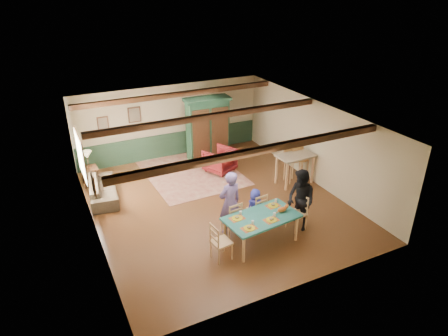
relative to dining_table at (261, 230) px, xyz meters
name	(u,v)px	position (x,y,z in m)	size (l,w,h in m)	color
floor	(217,203)	(-0.18, 2.26, -0.38)	(8.00, 8.00, 0.00)	#4B2915
wall_back	(170,121)	(-0.18, 6.26, 0.97)	(7.00, 0.02, 2.70)	beige
wall_left	(90,188)	(-3.68, 2.26, 0.97)	(0.02, 8.00, 2.70)	beige
wall_right	(315,142)	(3.32, 2.26, 0.97)	(0.02, 8.00, 2.70)	beige
ceiling	(216,118)	(-0.18, 2.26, 2.32)	(7.00, 8.00, 0.02)	white
wainscot_back	(172,144)	(-0.18, 6.24, 0.07)	(6.95, 0.03, 0.90)	#1D3624
ceiling_beam_front	(259,151)	(-0.18, -0.04, 2.23)	(6.95, 0.16, 0.16)	black
ceiling_beam_mid	(210,117)	(-0.18, 2.66, 2.23)	(6.95, 0.16, 0.16)	black
ceiling_beam_back	(178,94)	(-0.18, 5.26, 2.23)	(6.95, 0.16, 0.16)	black
window_left	(80,156)	(-3.65, 3.96, 1.17)	(0.06, 1.60, 1.30)	white
picture_left_wall	(93,184)	(-3.65, 1.66, 1.37)	(0.04, 0.42, 0.52)	gray
picture_back_a	(134,115)	(-1.48, 6.23, 1.42)	(0.45, 0.04, 0.55)	gray
picture_back_b	(103,123)	(-2.58, 6.23, 1.27)	(0.38, 0.04, 0.48)	gray
dining_table	(261,230)	(0.00, 0.00, 0.00)	(1.85, 1.03, 0.77)	#226E65
dining_chair_far_left	(231,217)	(-0.49, 0.69, 0.10)	(0.43, 0.45, 0.97)	tan
dining_chair_far_right	(257,209)	(0.33, 0.78, 0.10)	(0.43, 0.45, 0.97)	tan
dining_chair_end_left	(221,241)	(-1.17, -0.13, 0.10)	(0.43, 0.45, 0.97)	tan
dining_chair_end_right	(297,213)	(1.17, 0.13, 0.10)	(0.43, 0.45, 0.97)	tan
person_man	(230,203)	(-0.50, 0.77, 0.50)	(0.65, 0.42, 1.77)	#725B9D
person_woman	(301,200)	(1.27, 0.14, 0.46)	(0.82, 0.64, 1.69)	black
person_child	(255,206)	(0.32, 0.86, 0.13)	(0.50, 0.33, 1.03)	#2931A7
cat	(282,209)	(0.57, -0.04, 0.48)	(0.37, 0.14, 0.18)	#CF6124
place_setting_near_left	(249,227)	(-0.53, -0.32, 0.44)	(0.41, 0.31, 0.11)	gold
place_setting_near_center	(271,218)	(0.13, -0.24, 0.44)	(0.41, 0.31, 0.11)	gold
place_setting_far_left	(237,217)	(-0.59, 0.19, 0.44)	(0.41, 0.31, 0.11)	gold
place_setting_far_right	(273,204)	(0.53, 0.32, 0.44)	(0.41, 0.31, 0.11)	gold
area_rug	(192,173)	(-0.09, 4.49, -0.38)	(2.97, 3.53, 0.01)	#CDB594
armoire	(208,129)	(0.94, 5.41, 0.77)	(1.64, 0.66, 2.32)	#143220
armchair	(220,160)	(0.85, 4.23, 0.03)	(0.90, 0.92, 0.84)	#531017
sofa	(103,189)	(-3.16, 4.09, -0.10)	(1.98, 0.77, 0.58)	#423829
end_table	(90,176)	(-3.37, 5.13, -0.07)	(0.50, 0.50, 0.62)	black
table_lamp	(88,160)	(-3.37, 5.13, 0.52)	(0.32, 0.32, 0.57)	beige
counter_table	(295,169)	(2.66, 2.34, 0.12)	(1.21, 0.71, 1.01)	#BBAF91
bar_stool_left	(292,164)	(2.66, 2.50, 0.25)	(0.45, 0.49, 1.27)	tan
bar_stool_right	(301,163)	(2.95, 2.42, 0.25)	(0.45, 0.50, 1.28)	tan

